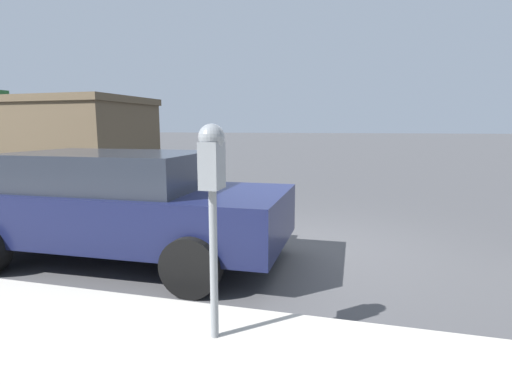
% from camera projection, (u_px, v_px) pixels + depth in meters
% --- Properties ---
extents(ground_plane, '(220.00, 220.00, 0.00)m').
position_uv_depth(ground_plane, '(293.00, 251.00, 5.67)').
color(ground_plane, '#424244').
extents(parking_meter, '(0.21, 0.19, 1.62)m').
position_uv_depth(parking_meter, '(212.00, 177.00, 2.88)').
color(parking_meter, gray).
rests_on(parking_meter, sidewalk).
extents(car_navy, '(2.05, 4.29, 1.42)m').
position_uv_depth(car_navy, '(120.00, 203.00, 5.20)').
color(car_navy, '#14193D').
rests_on(car_navy, ground_plane).
extents(dump_truck, '(3.02, 7.29, 2.80)m').
position_uv_depth(dump_truck, '(13.00, 136.00, 10.46)').
color(dump_truck, black).
rests_on(dump_truck, ground_plane).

